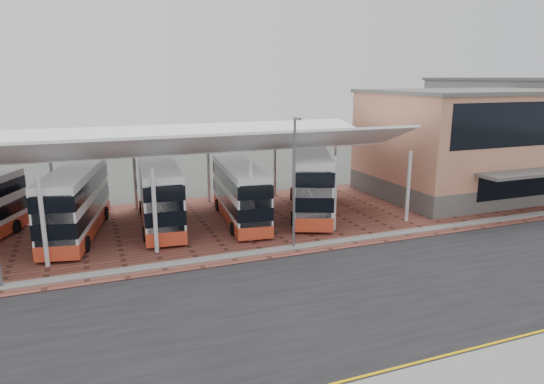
# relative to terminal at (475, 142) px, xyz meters

# --- Properties ---
(ground) EXTENTS (140.00, 140.00, 0.00)m
(ground) POSITION_rel_terminal_xyz_m (-23.00, -13.92, -4.66)
(ground) COLOR #444842
(road) EXTENTS (120.00, 14.00, 0.02)m
(road) POSITION_rel_terminal_xyz_m (-23.00, -14.92, -4.65)
(road) COLOR black
(road) RESTS_ON ground
(forecourt) EXTENTS (72.00, 16.00, 0.06)m
(forecourt) POSITION_rel_terminal_xyz_m (-21.00, -0.92, -4.63)
(forecourt) COLOR brown
(forecourt) RESTS_ON ground
(north_kerb) EXTENTS (120.00, 0.80, 0.14)m
(north_kerb) POSITION_rel_terminal_xyz_m (-23.00, -7.72, -4.59)
(north_kerb) COLOR slate
(north_kerb) RESTS_ON ground
(yellow_line_near) EXTENTS (120.00, 0.12, 0.01)m
(yellow_line_near) POSITION_rel_terminal_xyz_m (-23.00, -20.92, -4.63)
(yellow_line_near) COLOR #EAB300
(yellow_line_near) RESTS_ON road
(yellow_line_far) EXTENTS (120.00, 0.12, 0.01)m
(yellow_line_far) POSITION_rel_terminal_xyz_m (-23.00, -20.62, -4.63)
(yellow_line_far) COLOR #EAB300
(yellow_line_far) RESTS_ON road
(canopy) EXTENTS (37.00, 11.63, 7.07)m
(canopy) POSITION_rel_terminal_xyz_m (-29.00, 0.01, 1.14)
(canopy) COLOR silver
(canopy) RESTS_ON ground
(terminal) EXTENTS (18.40, 14.40, 9.25)m
(terminal) POSITION_rel_terminal_xyz_m (0.00, 0.00, 0.00)
(terminal) COLOR #5C5957
(terminal) RESTS_ON ground
(lamp_east) EXTENTS (0.16, 0.90, 8.07)m
(lamp_east) POSITION_rel_terminal_xyz_m (-21.00, -7.65, -0.30)
(lamp_east) COLOR slate
(lamp_east) RESTS_ON ground
(bus_2) EXTENTS (4.65, 11.00, 4.42)m
(bus_2) POSITION_rel_terminal_xyz_m (-33.39, -0.18, -2.40)
(bus_2) COLOR silver
(bus_2) RESTS_ON forecourt
(bus_3) EXTENTS (3.37, 10.98, 4.46)m
(bus_3) POSITION_rel_terminal_xyz_m (-27.90, 0.18, -2.39)
(bus_3) COLOR silver
(bus_3) RESTS_ON forecourt
(bus_4) EXTENTS (3.34, 10.26, 4.15)m
(bus_4) POSITION_rel_terminal_xyz_m (-22.33, -0.96, -2.54)
(bus_4) COLOR silver
(bus_4) RESTS_ON forecourt
(bus_5) EXTENTS (7.04, 11.77, 4.80)m
(bus_5) POSITION_rel_terminal_xyz_m (-16.57, -0.63, -2.21)
(bus_5) COLOR silver
(bus_5) RESTS_ON forecourt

